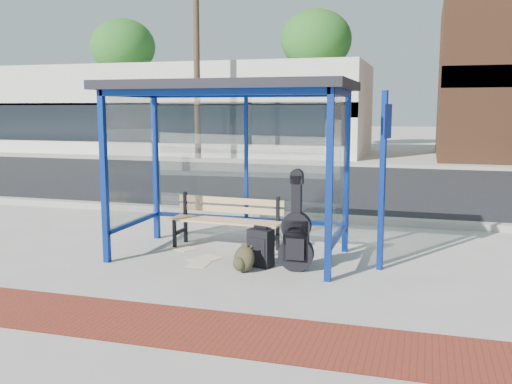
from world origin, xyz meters
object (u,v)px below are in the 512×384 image
(guitar_bag, at_px, (296,236))
(backpack, at_px, (243,259))
(bench, at_px, (227,218))
(suitcase, at_px, (261,248))

(guitar_bag, height_order, backpack, guitar_bag)
(bench, xyz_separation_m, guitar_bag, (1.25, -0.89, 0.00))
(bench, height_order, backpack, bench)
(suitcase, height_order, backpack, suitcase)
(backpack, bearing_deg, bench, 140.05)
(guitar_bag, distance_m, backpack, 0.73)
(bench, distance_m, suitcase, 1.14)
(guitar_bag, bearing_deg, bench, 142.16)
(guitar_bag, distance_m, suitcase, 0.53)
(backpack, bearing_deg, guitar_bag, 42.78)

